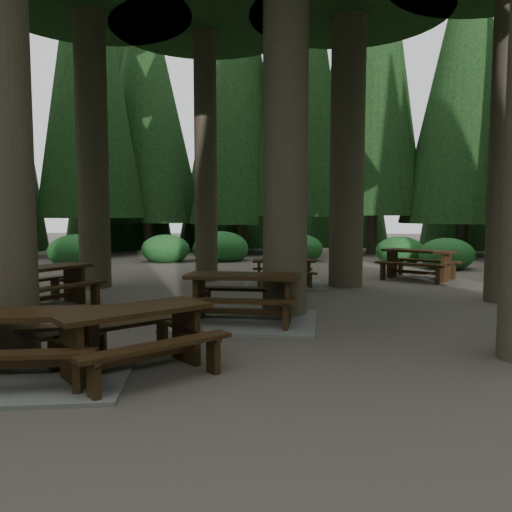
# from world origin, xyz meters

# --- Properties ---
(ground) EXTENTS (80.00, 80.00, 0.00)m
(ground) POSITION_xyz_m (0.00, 0.00, 0.00)
(ground) COLOR #534B44
(ground) RESTS_ON ground
(picnic_table_a) EXTENTS (2.69, 2.27, 0.87)m
(picnic_table_a) POSITION_xyz_m (0.07, -0.53, 0.31)
(picnic_table_a) COLOR gray
(picnic_table_a) RESTS_ON ground
(picnic_table_b) EXTENTS (2.32, 2.48, 0.85)m
(picnic_table_b) POSITION_xyz_m (-4.16, 0.56, 0.57)
(picnic_table_b) COLOR #311B0E
(picnic_table_b) RESTS_ON ground
(picnic_table_c) EXTENTS (2.20, 1.86, 0.71)m
(picnic_table_c) POSITION_xyz_m (0.74, 3.98, 0.23)
(picnic_table_c) COLOR gray
(picnic_table_c) RESTS_ON ground
(picnic_table_d) EXTENTS (2.58, 2.48, 0.87)m
(picnic_table_d) POSITION_xyz_m (4.69, 5.66, 0.58)
(picnic_table_d) COLOR #311B0E
(picnic_table_d) RESTS_ON ground
(picnic_table_e) EXTENTS (2.38, 2.37, 0.80)m
(picnic_table_e) POSITION_xyz_m (-1.00, -3.44, 0.53)
(picnic_table_e) COLOR #311B0E
(picnic_table_e) RESTS_ON ground
(picnic_table_f) EXTENTS (2.65, 2.31, 0.80)m
(picnic_table_f) POSITION_xyz_m (-2.18, -3.73, 0.27)
(picnic_table_f) COLOR gray
(picnic_table_f) RESTS_ON ground
(shrub_ring) EXTENTS (23.86, 24.64, 1.49)m
(shrub_ring) POSITION_xyz_m (0.70, 0.75, 0.40)
(shrub_ring) COLOR #226327
(shrub_ring) RESTS_ON ground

